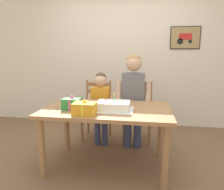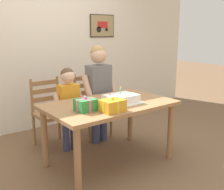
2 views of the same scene
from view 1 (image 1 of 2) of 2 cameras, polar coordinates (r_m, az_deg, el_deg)
ground_plane at (r=2.77m, az=-1.26°, el=-18.26°), size 20.00×20.00×0.00m
back_wall at (r=4.10m, az=3.08°, el=10.29°), size 6.40×0.11×2.60m
dining_table at (r=2.52m, az=-1.32°, el=-5.55°), size 1.46×0.90×0.73m
birthday_cake at (r=2.37m, az=0.34°, el=-3.02°), size 0.44×0.34×0.19m
gift_box_red_large at (r=2.24m, az=-7.27°, el=-3.57°), size 0.24×0.19×0.16m
gift_box_beside_cake at (r=2.48m, az=-10.57°, el=-2.26°), size 0.21×0.18×0.16m
chair_left at (r=3.45m, az=-4.01°, el=-3.87°), size 0.43×0.43×0.92m
chair_right at (r=3.37m, az=6.89°, el=-4.31°), size 0.43×0.43×0.92m
child_older at (r=3.02m, az=5.68°, el=0.79°), size 0.49×0.28×1.35m
child_younger at (r=3.11m, az=-3.01°, el=-1.85°), size 0.39×0.23×1.09m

